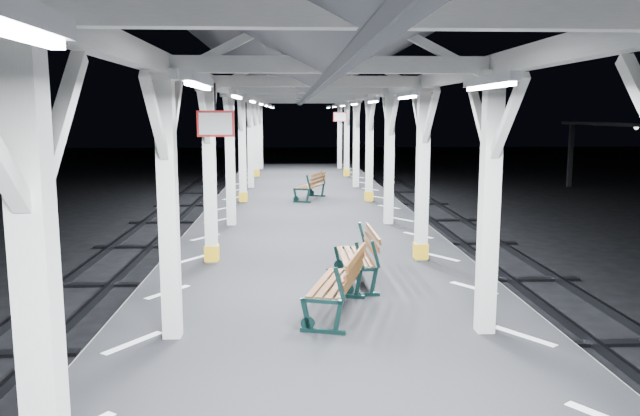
{
  "coord_description": "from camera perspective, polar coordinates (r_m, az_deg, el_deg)",
  "views": [
    {
      "loc": [
        -0.5,
        -9.64,
        3.81
      ],
      "look_at": [
        0.0,
        0.87,
        2.2
      ],
      "focal_mm": 35.0,
      "sensor_mm": 36.0,
      "label": 1
    }
  ],
  "objects": [
    {
      "name": "track_left",
      "position": [
        11.28,
        -26.66,
        -11.58
      ],
      "size": [
        2.2,
        60.0,
        0.16
      ],
      "color": "#2D2D33",
      "rests_on": "ground"
    },
    {
      "name": "hazard_stripes_right",
      "position": [
        10.46,
        13.85,
        -7.12
      ],
      "size": [
        1.0,
        48.0,
        0.01
      ],
      "primitive_type": "cube",
      "color": "silver",
      "rests_on": "platform"
    },
    {
      "name": "bench_mid",
      "position": [
        10.4,
        3.75,
        -4.29
      ],
      "size": [
        0.64,
        1.65,
        0.89
      ],
      "rotation": [
        0.0,
        0.0,
        0.01
      ],
      "color": "black",
      "rests_on": "platform"
    },
    {
      "name": "canopy",
      "position": [
        9.66,
        0.24,
        13.14
      ],
      "size": [
        5.4,
        49.0,
        4.65
      ],
      "color": "silver",
      "rests_on": "platform"
    },
    {
      "name": "hazard_stripes_left",
      "position": [
        10.23,
        -13.74,
        -7.48
      ],
      "size": [
        1.0,
        48.0,
        0.01
      ],
      "primitive_type": "cube",
      "color": "silver",
      "rests_on": "platform"
    },
    {
      "name": "bench_far",
      "position": [
        20.33,
        -0.68,
        2.1
      ],
      "size": [
        1.12,
        1.75,
        0.89
      ],
      "rotation": [
        0.0,
        0.0,
        -0.35
      ],
      "color": "black",
      "rests_on": "platform"
    },
    {
      "name": "platform",
      "position": [
        10.2,
        0.22,
        -10.23
      ],
      "size": [
        6.0,
        50.0,
        1.0
      ],
      "primitive_type": "cube",
      "color": "black",
      "rests_on": "ground"
    },
    {
      "name": "track_right",
      "position": [
        11.71,
        25.96,
        -10.79
      ],
      "size": [
        2.2,
        60.0,
        0.16
      ],
      "color": "#2D2D33",
      "rests_on": "ground"
    },
    {
      "name": "ground",
      "position": [
        10.38,
        0.22,
        -12.84
      ],
      "size": [
        120.0,
        120.0,
        0.0
      ],
      "primitive_type": "plane",
      "color": "black",
      "rests_on": "ground"
    },
    {
      "name": "bench_near",
      "position": [
        8.76,
        2.01,
        -6.75
      ],
      "size": [
        1.02,
        1.75,
        0.9
      ],
      "rotation": [
        0.0,
        0.0,
        -0.27
      ],
      "color": "black",
      "rests_on": "platform"
    }
  ]
}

